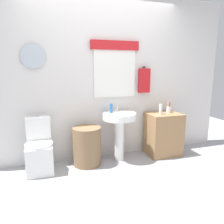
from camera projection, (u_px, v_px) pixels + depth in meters
ground_plane at (126, 190)px, 2.53m from camera, size 8.00×8.00×0.00m
back_wall at (101, 78)px, 3.34m from camera, size 4.40×0.18×2.60m
toilet at (40, 150)px, 3.00m from camera, size 0.38×0.51×0.79m
laundry_hamper at (87, 146)px, 3.17m from camera, size 0.43×0.43×0.59m
pedestal_sink at (119, 125)px, 3.27m from camera, size 0.53×0.53×0.78m
faucet at (117, 109)px, 3.33m from camera, size 0.03×0.03×0.10m
wooden_cabinet at (163, 134)px, 3.55m from camera, size 0.55×0.44×0.72m
soap_bottle at (111, 108)px, 3.23m from camera, size 0.05×0.05×0.15m
lotion_bottle at (161, 109)px, 3.39m from camera, size 0.05×0.05×0.17m
toothbrush_cup at (169, 110)px, 3.51m from camera, size 0.08×0.08×0.19m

